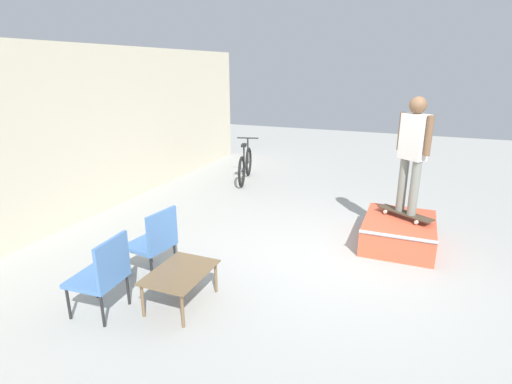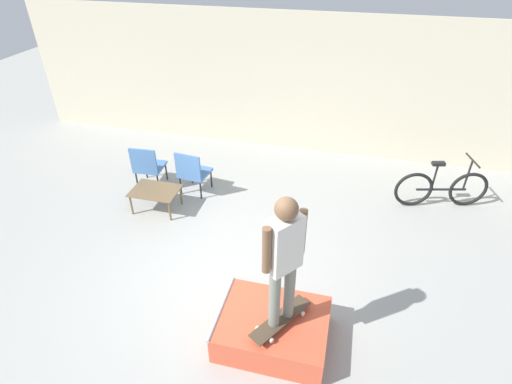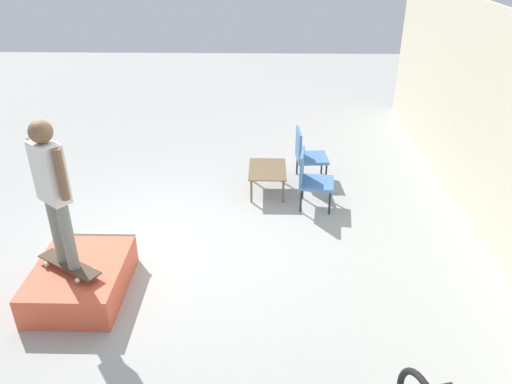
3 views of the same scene
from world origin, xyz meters
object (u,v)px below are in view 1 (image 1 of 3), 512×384
object	(u,v)px
person_skater	(413,146)
patio_chair_right	(155,240)
skateboard_on_ramp	(405,213)
bicycle	(245,165)
skate_ramp_box	(399,232)
patio_chair_left	(103,273)
coffee_table	(180,275)

from	to	relation	value
person_skater	patio_chair_right	bearing A→B (deg)	76.32
skateboard_on_ramp	bicycle	size ratio (longest dim) A/B	0.51
skate_ramp_box	patio_chair_left	distance (m)	4.26
person_skater	bicycle	world-z (taller)	person_skater
bicycle	skate_ramp_box	bearing A→B (deg)	-137.81
coffee_table	patio_chair_right	distance (m)	0.82
skate_ramp_box	bicycle	distance (m)	4.33
skateboard_on_ramp	patio_chair_left	world-z (taller)	patio_chair_left
skateboard_on_ramp	bicycle	world-z (taller)	bicycle
skate_ramp_box	bicycle	size ratio (longest dim) A/B	0.81
coffee_table	patio_chair_left	bearing A→B (deg)	124.98
skateboard_on_ramp	coffee_table	distance (m)	3.57
patio_chair_right	skateboard_on_ramp	bearing A→B (deg)	135.41
skateboard_on_ramp	bicycle	xyz separation A→B (m)	(2.28, 3.67, -0.11)
skateboard_on_ramp	skate_ramp_box	bearing A→B (deg)	92.75
skateboard_on_ramp	coffee_table	world-z (taller)	skateboard_on_ramp
patio_chair_right	bicycle	bearing A→B (deg)	-163.52
patio_chair_right	bicycle	xyz separation A→B (m)	(4.57, 0.72, -0.13)
skate_ramp_box	skateboard_on_ramp	bearing A→B (deg)	-29.36
skateboard_on_ramp	person_skater	distance (m)	1.04
skate_ramp_box	coffee_table	distance (m)	3.46
person_skater	bicycle	distance (m)	4.47
person_skater	patio_chair_left	xyz separation A→B (m)	(-3.22, 2.94, -1.02)
coffee_table	bicycle	world-z (taller)	bicycle
patio_chair_left	bicycle	world-z (taller)	bicycle
coffee_table	patio_chair_right	world-z (taller)	patio_chair_right
skateboard_on_ramp	patio_chair_left	distance (m)	4.36
skateboard_on_ramp	patio_chair_right	bearing A→B (deg)	70.02
patio_chair_left	patio_chair_right	size ratio (longest dim) A/B	1.00
bicycle	person_skater	bearing A→B (deg)	-136.23
coffee_table	skateboard_on_ramp	bearing A→B (deg)	-39.55
skate_ramp_box	bicycle	bearing A→B (deg)	56.55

